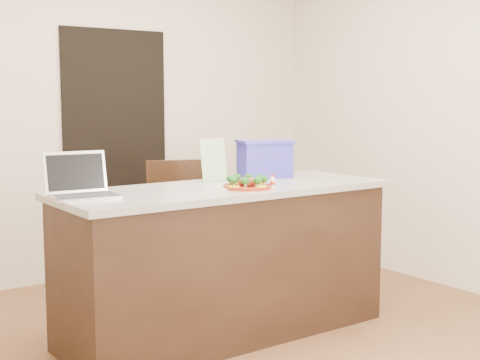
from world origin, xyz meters
TOP-DOWN VIEW (x-y plane):
  - ground at (0.00, 0.00)m, footprint 4.00×4.00m
  - room_shell at (0.00, 0.00)m, footprint 4.00×4.00m
  - doorway at (0.10, 1.98)m, footprint 0.90×0.02m
  - island at (0.00, 0.25)m, footprint 2.06×0.76m
  - plate at (0.05, 0.09)m, footprint 0.29×0.29m
  - meatballs at (0.06, 0.09)m, footprint 0.11×0.12m
  - broccoli at (0.05, 0.09)m, footprint 0.25×0.25m
  - pepper_rings at (0.05, 0.09)m, footprint 0.29×0.29m
  - napkin at (-0.03, 0.15)m, footprint 0.20×0.20m
  - fork at (-0.05, 0.16)m, footprint 0.03×0.14m
  - knife at (0.00, 0.13)m, footprint 0.09×0.20m
  - yogurt_bottle at (0.21, 0.06)m, footprint 0.03×0.03m
  - laptop at (-0.88, 0.34)m, footprint 0.36×0.30m
  - leaflet at (0.07, 0.48)m, footprint 0.19×0.05m
  - blue_box at (0.48, 0.48)m, footprint 0.41×0.34m
  - chair at (0.22, 1.11)m, footprint 0.56×0.57m

SIDE VIEW (x-z plane):
  - ground at x=0.00m, z-range 0.00..0.00m
  - island at x=0.00m, z-range 0.00..0.92m
  - chair at x=0.22m, z-range 0.07..1.06m
  - napkin at x=-0.03m, z-range 0.92..0.93m
  - fork at x=-0.05m, z-range 0.93..0.93m
  - knife at x=0.00m, z-range 0.93..0.93m
  - plate at x=0.05m, z-range 0.92..0.94m
  - pepper_rings at x=0.05m, z-range 0.94..0.95m
  - yogurt_bottle at x=0.21m, z-range 0.91..0.99m
  - meatballs at x=0.06m, z-range 0.94..0.98m
  - broccoli at x=0.05m, z-range 0.96..1.00m
  - laptop at x=-0.88m, z-range 0.86..1.11m
  - doorway at x=0.10m, z-range 0.00..2.00m
  - blue_box at x=0.48m, z-range 0.92..1.17m
  - leaflet at x=0.07m, z-range 0.92..1.19m
  - room_shell at x=0.00m, z-range -0.38..3.62m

